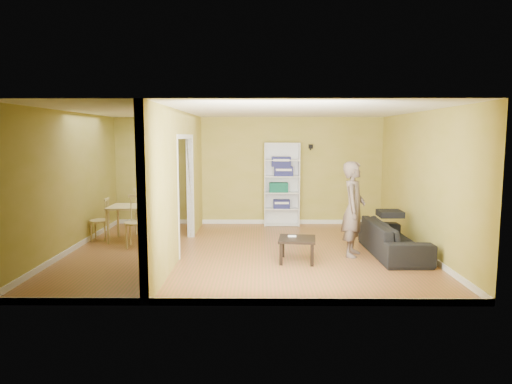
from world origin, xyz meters
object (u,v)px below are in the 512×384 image
(dining_table, at_px, (139,209))
(bookshelf, at_px, (282,184))
(sofa, at_px, (393,233))
(person, at_px, (354,201))
(chair_near, at_px, (136,221))
(chair_far, at_px, (146,211))
(chair_left, at_px, (100,219))
(coffee_table, at_px, (297,242))

(dining_table, bearing_deg, bookshelf, 29.02)
(sofa, distance_m, dining_table, 5.06)
(sofa, bearing_deg, person, 95.22)
(sofa, bearing_deg, dining_table, 76.26)
(sofa, bearing_deg, chair_near, 82.47)
(chair_near, height_order, chair_far, chair_far)
(chair_near, xyz_separation_m, chair_far, (-0.10, 1.21, 0.01))
(chair_left, relative_size, chair_near, 0.88)
(coffee_table, bearing_deg, person, 21.22)
(bookshelf, relative_size, chair_near, 1.98)
(dining_table, bearing_deg, coffee_table, -26.99)
(person, height_order, dining_table, person)
(sofa, height_order, coffee_table, sofa)
(person, distance_m, chair_left, 5.14)
(person, distance_m, chair_near, 4.16)
(person, height_order, chair_far, person)
(coffee_table, height_order, chair_near, chair_near)
(sofa, distance_m, bookshelf, 3.43)
(dining_table, xyz_separation_m, chair_left, (-0.80, -0.04, -0.20))
(person, bearing_deg, chair_left, 96.88)
(person, distance_m, chair_far, 4.60)
(bookshelf, height_order, chair_near, bookshelf)
(chair_far, bearing_deg, person, 173.45)
(coffee_table, bearing_deg, chair_left, 158.41)
(sofa, xyz_separation_m, bookshelf, (-1.90, 2.80, 0.61))
(bookshelf, relative_size, coffee_table, 3.22)
(chair_left, xyz_separation_m, chair_near, (0.89, -0.52, 0.06))
(person, xyz_separation_m, chair_near, (-4.08, 0.64, -0.50))
(dining_table, bearing_deg, person, -15.98)
(chair_left, xyz_separation_m, chair_far, (0.79, 0.69, 0.07))
(bookshelf, bearing_deg, chair_far, -161.20)
(chair_far, bearing_deg, dining_table, 107.93)
(sofa, height_order, dining_table, sofa)
(sofa, relative_size, person, 1.03)
(sofa, relative_size, chair_far, 2.01)
(person, height_order, chair_near, person)
(coffee_table, relative_size, chair_left, 0.70)
(sofa, bearing_deg, chair_left, 78.38)
(chair_near, bearing_deg, chair_left, 146.73)
(chair_near, bearing_deg, person, -11.84)
(person, xyz_separation_m, coffee_table, (-1.04, -0.40, -0.65))
(dining_table, distance_m, chair_near, 0.59)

